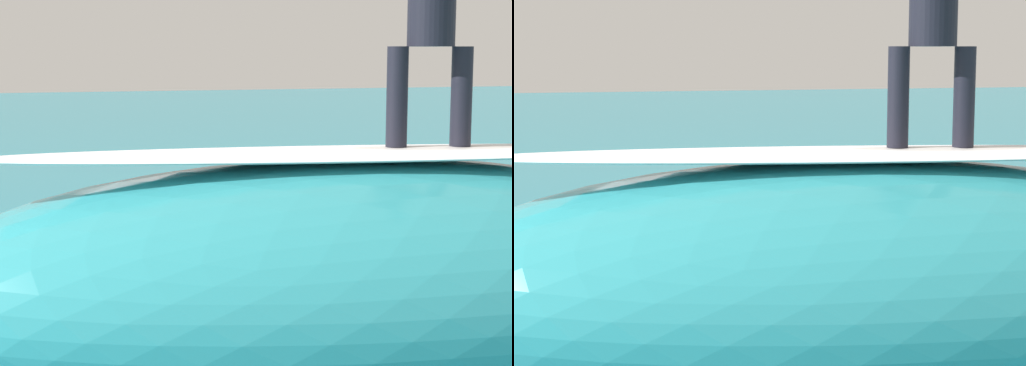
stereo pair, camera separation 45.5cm
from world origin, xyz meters
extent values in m
plane|color=teal|center=(0.00, 0.00, 0.00)|extent=(120.00, 120.00, 0.00)
ellipsoid|color=teal|center=(-0.62, 2.67, 1.00)|extent=(7.36, 4.23, 1.99)
ellipsoid|color=white|center=(-0.62, 2.67, 2.03)|extent=(5.97, 2.15, 0.08)
ellipsoid|color=silver|center=(-1.20, 2.79, 2.04)|extent=(2.23, 0.98, 0.09)
cylinder|color=black|center=(-0.95, 2.73, 2.47)|extent=(0.17, 0.17, 0.77)
cylinder|color=black|center=(-1.45, 2.84, 2.47)|extent=(0.17, 0.17, 0.77)
cylinder|color=black|center=(-1.20, 2.79, 3.20)|extent=(0.44, 0.44, 0.70)
ellipsoid|color=#E0563D|center=(-0.09, -2.06, 0.04)|extent=(1.30, 2.47, 0.08)
cylinder|color=black|center=(-0.09, -2.06, 0.22)|extent=(0.54, 0.85, 0.29)
sphere|color=tan|center=(-0.25, -2.52, 0.28)|extent=(0.20, 0.20, 0.20)
cylinder|color=black|center=(0.09, -1.34, 0.15)|extent=(0.35, 0.67, 0.13)
cylinder|color=black|center=(0.24, -1.39, 0.15)|extent=(0.35, 0.67, 0.13)
ellipsoid|color=white|center=(-3.72, -1.65, 0.08)|extent=(0.63, 0.73, 0.16)
camera|label=1|loc=(2.49, 9.04, 2.79)|focal=64.46mm
camera|label=2|loc=(2.06, 9.18, 2.79)|focal=64.46mm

